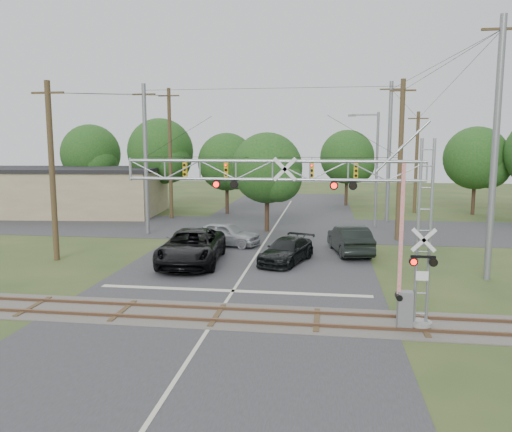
# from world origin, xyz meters

# --- Properties ---
(ground) EXTENTS (160.00, 160.00, 0.00)m
(ground) POSITION_xyz_m (0.00, 0.00, 0.00)
(ground) COLOR #2C411E
(ground) RESTS_ON ground
(road_main) EXTENTS (14.00, 90.00, 0.02)m
(road_main) POSITION_xyz_m (0.00, 10.00, 0.01)
(road_main) COLOR #2D2D30
(road_main) RESTS_ON ground
(road_cross) EXTENTS (90.00, 12.00, 0.02)m
(road_cross) POSITION_xyz_m (0.00, 24.00, 0.01)
(road_cross) COLOR #2D2D30
(road_cross) RESTS_ON ground
(railroad_track) EXTENTS (90.00, 3.20, 0.17)m
(railroad_track) POSITION_xyz_m (0.00, 2.00, 0.03)
(railroad_track) COLOR #524B47
(railroad_track) RESTS_ON ground
(crossing_gantry) EXTENTS (11.71, 0.91, 7.10)m
(crossing_gantry) POSITION_xyz_m (4.45, 1.64, 4.45)
(crossing_gantry) COLOR gray
(crossing_gantry) RESTS_ON ground
(traffic_signal_span) EXTENTS (19.34, 0.36, 11.50)m
(traffic_signal_span) POSITION_xyz_m (0.93, 20.00, 5.64)
(traffic_signal_span) COLOR slate
(traffic_signal_span) RESTS_ON ground
(pickup_black) EXTENTS (3.85, 7.36, 1.98)m
(pickup_black) POSITION_xyz_m (-3.44, 10.77, 0.99)
(pickup_black) COLOR black
(pickup_black) RESTS_ON ground
(car_dark) EXTENTS (3.50, 5.36, 1.44)m
(car_dark) POSITION_xyz_m (2.04, 11.75, 0.72)
(car_dark) COLOR black
(car_dark) RESTS_ON ground
(sedan_silver) EXTENTS (5.12, 3.03, 1.64)m
(sedan_silver) POSITION_xyz_m (-2.51, 16.30, 0.82)
(sedan_silver) COLOR #97999E
(sedan_silver) RESTS_ON ground
(suv_dark) EXTENTS (2.90, 5.74, 1.80)m
(suv_dark) POSITION_xyz_m (5.84, 14.87, 0.90)
(suv_dark) COLOR black
(suv_dark) RESTS_ON ground
(commercial_building) EXTENTS (20.87, 12.00, 4.69)m
(commercial_building) POSITION_xyz_m (-22.28, 30.04, 2.35)
(commercial_building) COLOR gray
(commercial_building) RESTS_ON ground
(streetlight) EXTENTS (2.56, 0.27, 9.61)m
(streetlight) POSITION_xyz_m (8.24, 25.76, 5.38)
(streetlight) COLOR slate
(streetlight) RESTS_ON ground
(utility_poles) EXTENTS (27.15, 26.91, 13.12)m
(utility_poles) POSITION_xyz_m (2.99, 22.48, 6.02)
(utility_poles) COLOR #42321E
(utility_poles) RESTS_ON ground
(treeline) EXTENTS (52.50, 24.84, 9.73)m
(treeline) POSITION_xyz_m (1.22, 33.72, 5.82)
(treeline) COLOR #362518
(treeline) RESTS_ON ground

